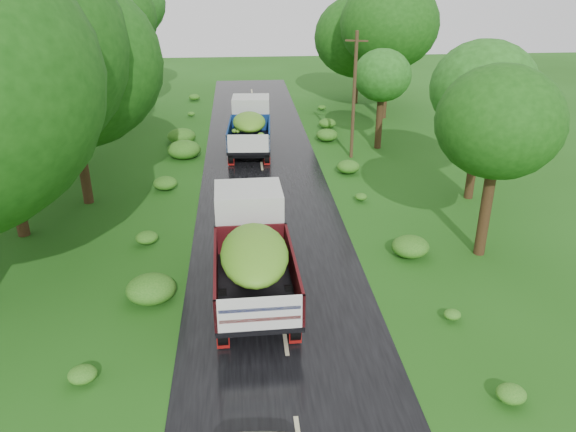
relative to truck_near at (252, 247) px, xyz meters
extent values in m
cube|color=black|center=(0.88, -1.97, -1.67)|extent=(6.50, 80.00, 0.02)
cube|color=#BFB78C|center=(0.88, -2.97, -1.66)|extent=(0.12, 1.60, 0.00)
cube|color=#BFB78C|center=(0.88, 1.03, -1.66)|extent=(0.12, 1.60, 0.00)
cube|color=#BFB78C|center=(0.88, 5.03, -1.66)|extent=(0.12, 1.60, 0.00)
cube|color=#BFB78C|center=(0.88, 9.03, -1.66)|extent=(0.12, 1.60, 0.00)
cube|color=#BFB78C|center=(0.88, 13.03, -1.66)|extent=(0.12, 1.60, 0.00)
cube|color=#BFB78C|center=(0.88, 17.03, -1.66)|extent=(0.12, 1.60, 0.00)
cube|color=#BFB78C|center=(0.88, 21.03, -1.66)|extent=(0.12, 1.60, 0.00)
cube|color=#BFB78C|center=(0.88, 25.03, -1.66)|extent=(0.12, 1.60, 0.00)
cube|color=#BFB78C|center=(0.88, 29.03, -1.66)|extent=(0.12, 1.60, 0.00)
cube|color=#BFB78C|center=(0.88, 33.03, -1.66)|extent=(0.12, 1.60, 0.00)
cube|color=black|center=(0.01, -0.35, -0.96)|extent=(2.07, 6.27, 0.31)
cylinder|color=black|center=(-1.12, 1.88, -1.13)|extent=(0.34, 1.11, 1.11)
cylinder|color=black|center=(1.02, 1.94, -1.13)|extent=(0.34, 1.11, 1.11)
cylinder|color=black|center=(-1.03, -1.79, -1.13)|extent=(0.34, 1.11, 1.11)
cylinder|color=black|center=(1.12, -1.74, -1.13)|extent=(0.34, 1.11, 1.11)
cylinder|color=black|center=(-1.00, -2.93, -1.13)|extent=(0.34, 1.11, 1.11)
cylinder|color=black|center=(1.15, -2.87, -1.13)|extent=(0.34, 1.11, 1.11)
cube|color=maroon|center=(-0.99, -3.30, -1.37)|extent=(0.38, 0.05, 0.50)
cube|color=maroon|center=(1.16, -3.25, -1.37)|extent=(0.38, 0.05, 0.50)
cube|color=silver|center=(-0.06, 2.13, 0.24)|extent=(2.49, 2.16, 2.10)
cube|color=black|center=(0.04, -1.51, -0.72)|extent=(2.66, 4.82, 0.18)
cube|color=#4A0D14|center=(-1.19, -1.54, -0.11)|extent=(0.21, 4.75, 1.05)
cube|color=#4A0D14|center=(1.27, -1.48, -0.11)|extent=(0.21, 4.75, 1.05)
cube|color=#4A0D14|center=(-0.02, 0.82, -0.11)|extent=(2.54, 0.15, 1.05)
cube|color=silver|center=(0.10, -3.84, -0.11)|extent=(2.54, 0.15, 1.05)
ellipsoid|color=#3F8518|center=(0.04, -1.51, 0.55)|extent=(2.24, 4.05, 1.11)
cube|color=black|center=(0.33, 15.79, -1.01)|extent=(2.13, 5.95, 0.29)
cylinder|color=black|center=(-0.56, 17.98, -1.16)|extent=(0.35, 1.06, 1.04)
cylinder|color=black|center=(1.46, 17.86, -1.16)|extent=(0.35, 1.06, 1.04)
cylinder|color=black|center=(-0.76, 14.52, -1.16)|extent=(0.35, 1.06, 1.04)
cylinder|color=black|center=(1.26, 14.41, -1.16)|extent=(0.35, 1.06, 1.04)
cylinder|color=black|center=(-0.82, 13.46, -1.16)|extent=(0.35, 1.06, 1.04)
cylinder|color=black|center=(1.20, 13.34, -1.16)|extent=(0.35, 1.06, 1.04)
cube|color=maroon|center=(-0.84, 13.11, -1.39)|extent=(0.36, 0.06, 0.47)
cube|color=maroon|center=(1.17, 12.99, -1.39)|extent=(0.36, 0.06, 0.47)
cube|color=silver|center=(0.46, 18.13, 0.13)|extent=(2.41, 2.11, 1.98)
cube|color=black|center=(0.26, 14.70, -0.78)|extent=(2.65, 4.60, 0.17)
cube|color=navy|center=(-0.89, 14.77, -0.20)|extent=(0.34, 4.47, 0.99)
cube|color=navy|center=(1.42, 14.64, -0.20)|extent=(0.34, 4.47, 0.99)
cube|color=navy|center=(0.39, 16.90, -0.20)|extent=(2.39, 0.22, 0.99)
cube|color=silver|center=(0.14, 12.51, -0.20)|extent=(2.39, 0.22, 0.99)
ellipsoid|color=#3F8518|center=(0.26, 14.70, 0.42)|extent=(2.22, 3.87, 1.04)
cylinder|color=#382616|center=(6.18, 14.10, 1.89)|extent=(0.25, 0.25, 7.13)
cube|color=#382616|center=(6.18, 14.10, 4.92)|extent=(1.20, 0.51, 0.09)
cylinder|color=black|center=(-9.48, 5.16, 2.65)|extent=(0.49, 0.49, 8.66)
cylinder|color=black|center=(-7.59, 8.50, 2.01)|extent=(0.46, 0.46, 7.39)
ellipsoid|color=#13460D|center=(-7.59, 8.50, 4.82)|extent=(4.06, 4.06, 3.65)
cylinder|color=black|center=(-11.08, 13.93, 3.02)|extent=(0.51, 0.51, 9.40)
ellipsoid|color=#13460D|center=(-11.08, 13.93, 6.59)|extent=(4.54, 4.54, 4.08)
cylinder|color=black|center=(-9.21, 19.53, 2.20)|extent=(0.47, 0.47, 7.77)
ellipsoid|color=#13460D|center=(-9.21, 19.53, 5.15)|extent=(3.28, 3.28, 2.95)
cylinder|color=black|center=(-9.19, 24.11, 2.32)|extent=(0.47, 0.47, 7.99)
ellipsoid|color=#13460D|center=(-9.19, 24.11, 5.35)|extent=(3.77, 3.77, 3.40)
cylinder|color=black|center=(-8.60, 29.51, 2.66)|extent=(0.49, 0.49, 8.69)
ellipsoid|color=#13460D|center=(-8.60, 29.51, 5.96)|extent=(3.47, 3.47, 3.12)
cylinder|color=black|center=(8.94, 1.89, 1.33)|extent=(0.42, 0.42, 6.01)
ellipsoid|color=#1C5014|center=(8.94, 1.89, 3.61)|extent=(3.02, 3.02, 2.71)
cylinder|color=black|center=(10.70, 7.50, 1.34)|extent=(0.42, 0.42, 6.04)
ellipsoid|color=#1C5014|center=(10.70, 7.50, 3.63)|extent=(3.09, 3.09, 2.78)
cylinder|color=black|center=(8.15, 15.77, 0.84)|extent=(0.40, 0.40, 5.03)
ellipsoid|color=#1C5014|center=(8.15, 15.77, 2.75)|extent=(2.61, 2.61, 2.35)
cylinder|color=black|center=(10.23, 22.95, 2.05)|extent=(0.46, 0.46, 7.45)
ellipsoid|color=#1C5014|center=(10.23, 22.95, 4.88)|extent=(3.70, 3.70, 3.33)
cylinder|color=black|center=(9.13, 27.85, 1.25)|extent=(0.42, 0.42, 5.87)
ellipsoid|color=#1C5014|center=(9.13, 27.85, 3.48)|extent=(3.71, 3.71, 3.34)
camera|label=1|loc=(-0.26, -16.91, 8.81)|focal=35.00mm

